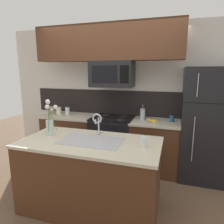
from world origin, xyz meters
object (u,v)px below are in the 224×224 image
object	(u,v)px
microwave	(112,74)
french_press	(143,114)
storage_jar_short	(67,110)
flower_vase	(50,123)
storage_jar_tall	(52,110)
spare_glass	(144,142)
coffee_tin	(172,119)
banana_bunch	(153,121)
sink_faucet	(98,121)
stove_range	(112,141)
storage_jar_medium	(59,110)
refrigerator	(210,125)

from	to	relation	value
microwave	french_press	world-z (taller)	microwave
storage_jar_short	flower_vase	xyz separation A→B (m)	(0.42, -1.19, 0.08)
storage_jar_tall	spare_glass	bearing A→B (deg)	-31.51
coffee_tin	spare_glass	xyz separation A→B (m)	(-0.28, -1.30, 0.00)
storage_jar_tall	banana_bunch	xyz separation A→B (m)	(2.00, -0.05, -0.07)
sink_faucet	microwave	bearing A→B (deg)	96.50
coffee_tin	stove_range	bearing A→B (deg)	-177.25
storage_jar_short	french_press	world-z (taller)	french_press
flower_vase	sink_faucet	bearing A→B (deg)	13.41
french_press	spare_glass	size ratio (longest dim) A/B	2.27
storage_jar_medium	coffee_tin	bearing A→B (deg)	0.72
coffee_tin	flower_vase	xyz separation A→B (m)	(-1.55, -1.23, 0.11)
storage_jar_medium	french_press	world-z (taller)	french_press
stove_range	french_press	bearing A→B (deg)	6.33
microwave	french_press	distance (m)	0.88
stove_range	flower_vase	world-z (taller)	flower_vase
storage_jar_short	coffee_tin	world-z (taller)	storage_jar_short
banana_bunch	sink_faucet	xyz separation A→B (m)	(-0.62, -0.97, 0.18)
storage_jar_short	french_press	size ratio (longest dim) A/B	0.66
microwave	flower_vase	size ratio (longest dim) A/B	1.55
microwave	refrigerator	bearing A→B (deg)	1.44
storage_jar_short	flower_vase	size ratio (longest dim) A/B	0.36
banana_bunch	storage_jar_medium	bearing A→B (deg)	177.41
refrigerator	coffee_tin	size ratio (longest dim) A/B	16.54
refrigerator	storage_jar_short	bearing A→B (deg)	-179.70
refrigerator	banana_bunch	world-z (taller)	refrigerator
sink_faucet	flower_vase	distance (m)	0.64
french_press	sink_faucet	xyz separation A→B (m)	(-0.43, -1.09, 0.10)
spare_glass	flower_vase	xyz separation A→B (m)	(-1.27, 0.07, 0.11)
storage_jar_short	sink_faucet	bearing A→B (deg)	-44.83
flower_vase	refrigerator	bearing A→B (deg)	29.33
refrigerator	sink_faucet	size ratio (longest dim) A/B	5.94
french_press	microwave	bearing A→B (deg)	-171.49
storage_jar_tall	stove_range	bearing A→B (deg)	0.45
sink_faucet	spare_glass	xyz separation A→B (m)	(0.65, -0.22, -0.14)
stove_range	storage_jar_short	size ratio (longest dim) A/B	5.30
microwave	storage_jar_short	distance (m)	1.17
coffee_tin	storage_jar_short	bearing A→B (deg)	-178.74
storage_jar_tall	french_press	bearing A→B (deg)	2.21
storage_jar_short	coffee_tin	bearing A→B (deg)	1.26
stove_range	coffee_tin	world-z (taller)	coffee_tin
refrigerator	storage_jar_medium	xyz separation A→B (m)	(-2.76, 0.00, 0.08)
coffee_tin	sink_faucet	xyz separation A→B (m)	(-0.93, -1.08, 0.14)
storage_jar_tall	banana_bunch	distance (m)	2.00
stove_range	storage_jar_tall	world-z (taller)	storage_jar_tall
microwave	stove_range	bearing A→B (deg)	90.16
storage_jar_tall	coffee_tin	bearing A→B (deg)	1.49
storage_jar_tall	storage_jar_short	world-z (taller)	storage_jar_tall
storage_jar_tall	storage_jar_medium	size ratio (longest dim) A/B	1.07
flower_vase	stove_range	bearing A→B (deg)	66.65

